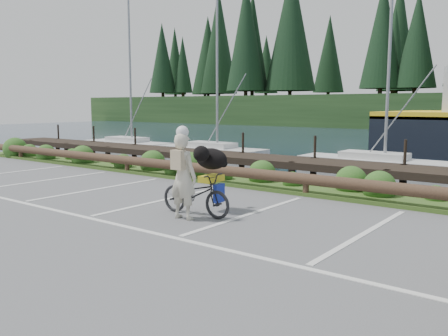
{
  "coord_description": "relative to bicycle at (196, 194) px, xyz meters",
  "views": [
    {
      "loc": [
        5.73,
        -6.45,
        2.39
      ],
      "look_at": [
        -0.11,
        1.2,
        1.1
      ],
      "focal_mm": 38.0,
      "sensor_mm": 36.0,
      "label": 1
    }
  ],
  "objects": [
    {
      "name": "ground",
      "position": [
        0.89,
        -1.2,
        -0.47
      ],
      "size": [
        72.0,
        72.0,
        0.0
      ],
      "primitive_type": "plane",
      "color": "#555658"
    },
    {
      "name": "vegetation_strip",
      "position": [
        0.89,
        4.1,
        -0.42
      ],
      "size": [
        34.0,
        1.6,
        0.1
      ],
      "primitive_type": "cube",
      "color": "#3D5B21",
      "rests_on": "ground"
    },
    {
      "name": "log_rail",
      "position": [
        0.89,
        3.4,
        -0.47
      ],
      "size": [
        32.0,
        0.3,
        0.6
      ],
      "primitive_type": null,
      "color": "#443021",
      "rests_on": "ground"
    },
    {
      "name": "bicycle",
      "position": [
        0.0,
        0.0,
        0.0
      ],
      "size": [
        1.82,
        0.69,
        0.94
      ],
      "primitive_type": "imported",
      "rotation": [
        0.0,
        0.0,
        1.61
      ],
      "color": "black",
      "rests_on": "ground"
    },
    {
      "name": "cyclist",
      "position": [
        0.02,
        -0.42,
        0.43
      ],
      "size": [
        0.68,
        0.46,
        1.81
      ],
      "primitive_type": "imported",
      "rotation": [
        0.0,
        0.0,
        3.18
      ],
      "color": "beige",
      "rests_on": "ground"
    },
    {
      "name": "dog",
      "position": [
        -0.02,
        0.57,
        0.71
      ],
      "size": [
        0.44,
        0.85,
        0.48
      ],
      "primitive_type": "ellipsoid",
      "rotation": [
        0.0,
        0.0,
        1.61
      ],
      "color": "black",
      "rests_on": "bicycle"
    }
  ]
}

